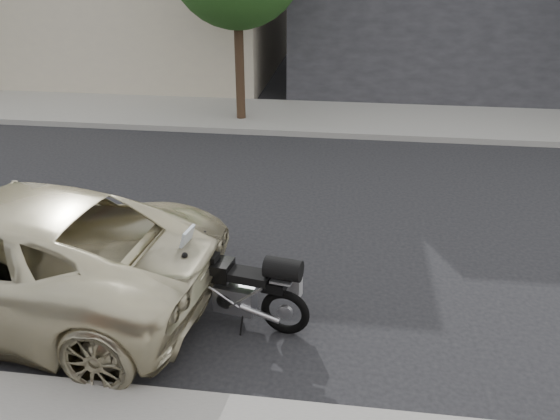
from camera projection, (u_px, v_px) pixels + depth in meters
The scene contains 4 objects.
ground at pixel (288, 230), 9.40m from camera, with size 120.00×120.00×0.00m, color black.
far_sidewalk at pixel (316, 118), 15.15m from camera, with size 44.00×3.00×0.15m, color gray.
motorcycle at pixel (242, 287), 6.87m from camera, with size 2.03×0.71×1.30m.
minivan at pixel (1, 253), 7.14m from camera, with size 2.65×5.75×1.60m, color beige.
Camera 1 is at (-0.94, 8.23, 4.46)m, focal length 35.00 mm.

